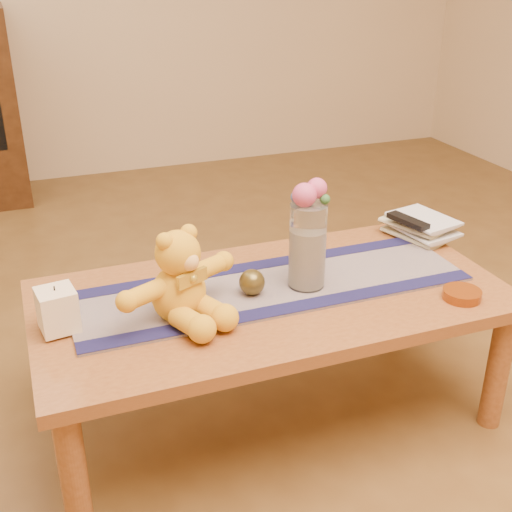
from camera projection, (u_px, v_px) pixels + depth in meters
name	position (u px, v px, depth m)	size (l,w,h in m)	color
floor	(270.00, 413.00, 2.15)	(5.50, 5.50, 0.00)	brown
coffee_table_top	(272.00, 299.00, 1.97)	(1.40, 0.70, 0.04)	brown
table_leg_fl	(74.00, 477.00, 1.61)	(0.07, 0.07, 0.41)	brown
table_leg_fr	(498.00, 369.00, 2.02)	(0.07, 0.07, 0.41)	brown
table_leg_bl	(53.00, 353.00, 2.10)	(0.07, 0.07, 0.41)	brown
table_leg_br	(397.00, 287.00, 2.51)	(0.07, 0.07, 0.41)	brown
persian_runner	(272.00, 287.00, 1.98)	(1.20, 0.35, 0.01)	#191B47
runner_border_near	(291.00, 307.00, 1.86)	(1.20, 0.06, 0.00)	#15143D
runner_border_far	(255.00, 265.00, 2.11)	(1.20, 0.06, 0.00)	#15143D
teddy_bear	(178.00, 275.00, 1.77)	(0.36, 0.30, 0.25)	gold
pillar_candle	(57.00, 310.00, 1.73)	(0.10, 0.10, 0.12)	#FFE9BB
candle_wick	(54.00, 288.00, 1.71)	(0.00, 0.00, 0.01)	black
glass_vase	(307.00, 246.00, 1.93)	(0.11, 0.11, 0.26)	silver
potpourri_fill	(307.00, 258.00, 1.95)	(0.09, 0.09, 0.18)	beige
rose_left	(304.00, 195.00, 1.85)	(0.07, 0.07, 0.07)	#C74670
rose_right	(317.00, 188.00, 1.87)	(0.06, 0.06, 0.06)	#C74670
blue_flower_back	(307.00, 191.00, 1.90)	(0.04, 0.04, 0.04)	#455D97
blue_flower_side	(297.00, 197.00, 1.87)	(0.04, 0.04, 0.04)	#455D97
leaf_sprig	(325.00, 199.00, 1.86)	(0.03, 0.03, 0.03)	#33662D
bronze_ball	(252.00, 282.00, 1.92)	(0.08, 0.08, 0.08)	#4F421A
book_bottom	(404.00, 240.00, 2.29)	(0.17, 0.22, 0.02)	beige
book_lower	(406.00, 235.00, 2.28)	(0.16, 0.22, 0.02)	beige
book_upper	(403.00, 230.00, 2.27)	(0.17, 0.22, 0.02)	beige
book_top	(407.00, 224.00, 2.26)	(0.16, 0.22, 0.02)	beige
tv_remote	(408.00, 221.00, 2.25)	(0.04, 0.16, 0.02)	black
amber_dish	(462.00, 294.00, 1.92)	(0.11, 0.11, 0.03)	#BF5914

